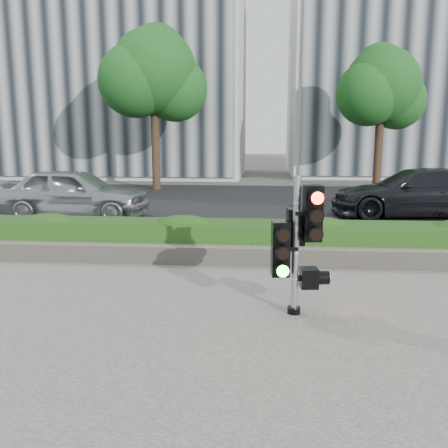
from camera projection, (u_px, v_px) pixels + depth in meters
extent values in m
plane|color=#51514C|center=(236.00, 301.00, 7.00)|extent=(120.00, 120.00, 0.00)
cube|color=#9E9389|center=(220.00, 387.00, 4.55)|extent=(16.00, 11.00, 0.03)
cube|color=black|center=(253.00, 204.00, 16.80)|extent=(60.00, 13.00, 0.02)
cube|color=gray|center=(245.00, 248.00, 10.08)|extent=(60.00, 0.25, 0.12)
cube|color=gray|center=(242.00, 256.00, 8.83)|extent=(12.00, 0.32, 0.34)
cube|color=#427825|center=(244.00, 239.00, 9.43)|extent=(12.00, 1.00, 0.68)
cube|color=#B7B7B2|center=(112.00, 51.00, 28.92)|extent=(16.00, 9.00, 15.00)
cube|color=#B7B7B2|center=(437.00, 77.00, 29.47)|extent=(18.00, 10.00, 12.00)
cylinder|color=black|center=(156.00, 145.00, 21.22)|extent=(0.36, 0.36, 4.03)
sphere|color=#123F16|center=(154.00, 71.00, 20.64)|extent=(3.74, 3.74, 3.74)
sphere|color=#123F16|center=(175.00, 89.00, 21.05)|extent=(2.88, 2.88, 2.88)
sphere|color=#123F16|center=(135.00, 81.00, 20.36)|extent=(3.17, 3.17, 3.17)
sphere|color=#123F16|center=(157.00, 53.00, 21.19)|extent=(2.59, 2.59, 2.59)
cylinder|color=black|center=(378.00, 150.00, 21.40)|extent=(0.36, 0.36, 3.58)
sphere|color=#123F16|center=(382.00, 85.00, 20.88)|extent=(3.33, 3.33, 3.33)
sphere|color=#123F16|center=(397.00, 101.00, 21.25)|extent=(2.56, 2.56, 2.56)
sphere|color=#123F16|center=(369.00, 94.00, 20.63)|extent=(2.82, 2.82, 2.82)
sphere|color=#123F16|center=(380.00, 69.00, 21.37)|extent=(2.30, 2.30, 2.30)
cylinder|color=black|center=(294.00, 310.00, 6.41)|extent=(0.18, 0.18, 0.09)
cylinder|color=gray|center=(296.00, 248.00, 6.25)|extent=(0.09, 0.09, 1.82)
cylinder|color=gray|center=(298.00, 177.00, 6.08)|extent=(0.12, 0.12, 0.04)
cube|color=#FF1107|center=(313.00, 213.00, 6.14)|extent=(0.25, 0.25, 0.73)
cube|color=#14E51E|center=(280.00, 249.00, 6.22)|extent=(0.25, 0.25, 0.73)
cube|color=black|center=(296.00, 227.00, 6.41)|extent=(0.25, 0.25, 0.50)
cube|color=orange|center=(309.00, 278.00, 6.36)|extent=(0.25, 0.25, 0.27)
imported|color=#A2A4A9|center=(74.00, 193.00, 13.86)|extent=(4.38, 1.85, 1.48)
imported|color=black|center=(416.00, 193.00, 14.12)|extent=(5.05, 2.24, 1.44)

